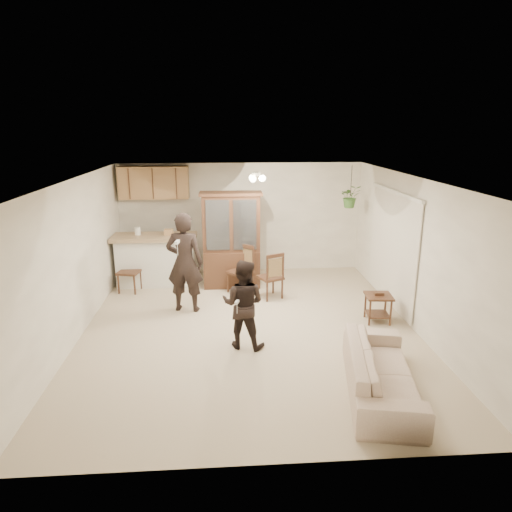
{
  "coord_description": "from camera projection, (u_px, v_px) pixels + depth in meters",
  "views": [
    {
      "loc": [
        -0.39,
        -7.07,
        3.29
      ],
      "look_at": [
        0.15,
        0.4,
        1.15
      ],
      "focal_mm": 32.0,
      "sensor_mm": 36.0,
      "label": 1
    }
  ],
  "objects": [
    {
      "name": "floor",
      "position": [
        249.0,
        328.0,
        7.72
      ],
      "size": [
        6.5,
        6.5,
        0.0
      ],
      "primitive_type": "plane",
      "color": "#BFAA90",
      "rests_on": "ground"
    },
    {
      "name": "ceiling",
      "position": [
        248.0,
        179.0,
        7.03
      ],
      "size": [
        5.5,
        6.5,
        0.02
      ],
      "primitive_type": "cube",
      "color": "silver",
      "rests_on": "wall_back"
    },
    {
      "name": "wall_back",
      "position": [
        241.0,
        218.0,
        10.49
      ],
      "size": [
        5.5,
        0.02,
        2.5
      ],
      "primitive_type": "cube",
      "color": "white",
      "rests_on": "ground"
    },
    {
      "name": "wall_front",
      "position": [
        269.0,
        353.0,
        4.26
      ],
      "size": [
        5.5,
        0.02,
        2.5
      ],
      "primitive_type": "cube",
      "color": "white",
      "rests_on": "ground"
    },
    {
      "name": "wall_left",
      "position": [
        75.0,
        260.0,
        7.18
      ],
      "size": [
        0.02,
        6.5,
        2.5
      ],
      "primitive_type": "cube",
      "color": "white",
      "rests_on": "ground"
    },
    {
      "name": "wall_right",
      "position": [
        414.0,
        254.0,
        7.56
      ],
      "size": [
        0.02,
        6.5,
        2.5
      ],
      "primitive_type": "cube",
      "color": "white",
      "rests_on": "ground"
    },
    {
      "name": "breakfast_bar",
      "position": [
        156.0,
        262.0,
        9.71
      ],
      "size": [
        1.6,
        0.55,
        1.0
      ],
      "primitive_type": "cube",
      "color": "silver",
      "rests_on": "floor"
    },
    {
      "name": "bar_top",
      "position": [
        155.0,
        237.0,
        9.55
      ],
      "size": [
        1.75,
        0.7,
        0.08
      ],
      "primitive_type": "cube",
      "color": "#A08560",
      "rests_on": "breakfast_bar"
    },
    {
      "name": "upper_cabinets",
      "position": [
        154.0,
        183.0,
        9.95
      ],
      "size": [
        1.5,
        0.34,
        0.7
      ],
      "primitive_type": "cube",
      "color": "olive",
      "rests_on": "wall_back"
    },
    {
      "name": "vertical_blinds",
      "position": [
        392.0,
        248.0,
        8.46
      ],
      "size": [
        0.06,
        2.3,
        2.1
      ],
      "primitive_type": null,
      "color": "beige",
      "rests_on": "wall_right"
    },
    {
      "name": "ceiling_fixture",
      "position": [
        256.0,
        177.0,
        8.22
      ],
      "size": [
        0.36,
        0.36,
        0.2
      ],
      "primitive_type": null,
      "color": "#F8E6BA",
      "rests_on": "ceiling"
    },
    {
      "name": "hanging_plant",
      "position": [
        350.0,
        196.0,
        9.67
      ],
      "size": [
        0.43,
        0.37,
        0.48
      ],
      "primitive_type": "imported",
      "color": "#2A5B24",
      "rests_on": "ceiling"
    },
    {
      "name": "plant_cord",
      "position": [
        351.0,
        181.0,
        9.58
      ],
      "size": [
        0.01,
        0.01,
        0.65
      ],
      "primitive_type": "cylinder",
      "color": "black",
      "rests_on": "ceiling"
    },
    {
      "name": "sofa",
      "position": [
        381.0,
        366.0,
        5.76
      ],
      "size": [
        1.07,
        1.98,
        0.73
      ],
      "primitive_type": "imported",
      "rotation": [
        0.0,
        0.0,
        1.38
      ],
      "color": "beige",
      "rests_on": "floor"
    },
    {
      "name": "adult",
      "position": [
        185.0,
        263.0,
        8.23
      ],
      "size": [
        0.72,
        0.54,
        1.8
      ],
      "primitive_type": "imported",
      "rotation": [
        0.0,
        0.0,
        2.97
      ],
      "color": "black",
      "rests_on": "floor"
    },
    {
      "name": "child",
      "position": [
        243.0,
        305.0,
        6.91
      ],
      "size": [
        0.78,
        0.69,
        1.35
      ],
      "primitive_type": "imported",
      "rotation": [
        0.0,
        0.0,
        2.82
      ],
      "color": "black",
      "rests_on": "floor"
    },
    {
      "name": "china_hutch",
      "position": [
        231.0,
        241.0,
        9.48
      ],
      "size": [
        1.27,
        0.5,
        2.0
      ],
      "rotation": [
        0.0,
        0.0,
        -0.01
      ],
      "color": "#381F14",
      "rests_on": "floor"
    },
    {
      "name": "side_table",
      "position": [
        378.0,
        308.0,
        7.91
      ],
      "size": [
        0.48,
        0.48,
        0.54
      ],
      "rotation": [
        0.0,
        0.0,
        -0.09
      ],
      "color": "#381F14",
      "rests_on": "floor"
    },
    {
      "name": "chair_bar",
      "position": [
        130.0,
        279.0,
        9.36
      ],
      "size": [
        0.49,
        0.49,
        0.94
      ],
      "rotation": [
        0.0,
        0.0,
        -0.21
      ],
      "color": "#381F14",
      "rests_on": "floor"
    },
    {
      "name": "chair_hutch_left",
      "position": [
        240.0,
        279.0,
        9.3
      ],
      "size": [
        0.61,
        0.61,
        0.98
      ],
      "rotation": [
        0.0,
        0.0,
        -0.83
      ],
      "color": "#381F14",
      "rests_on": "floor"
    },
    {
      "name": "chair_hutch_right",
      "position": [
        270.0,
        285.0,
        9.02
      ],
      "size": [
        0.56,
        0.56,
        0.94
      ],
      "rotation": [
        0.0,
        0.0,
        3.58
      ],
      "color": "#381F14",
      "rests_on": "floor"
    },
    {
      "name": "controller_adult",
      "position": [
        177.0,
        242.0,
        7.68
      ],
      "size": [
        0.07,
        0.16,
        0.05
      ],
      "primitive_type": "cube",
      "rotation": [
        0.0,
        0.0,
        2.97
      ],
      "color": "white",
      "rests_on": "adult"
    },
    {
      "name": "controller_child",
      "position": [
        237.0,
        302.0,
        6.56
      ],
      "size": [
        0.07,
        0.13,
        0.04
      ],
      "primitive_type": "cube",
      "rotation": [
        0.0,
        0.0,
        2.82
      ],
      "color": "white",
      "rests_on": "child"
    }
  ]
}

